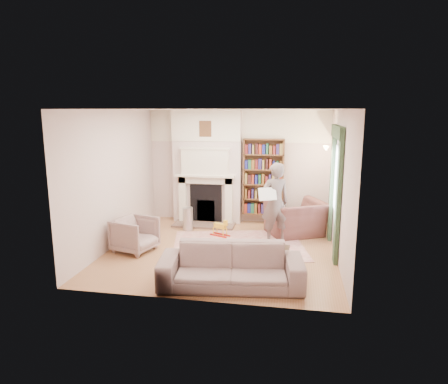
% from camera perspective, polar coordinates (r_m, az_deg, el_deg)
% --- Properties ---
extents(floor, '(4.50, 4.50, 0.00)m').
position_cam_1_polar(floor, '(8.21, -0.31, -8.24)').
color(floor, '#98653C').
rests_on(floor, ground).
extents(ceiling, '(4.50, 4.50, 0.00)m').
position_cam_1_polar(ceiling, '(7.72, -0.33, 11.71)').
color(ceiling, white).
rests_on(ceiling, wall_back).
extents(wall_back, '(4.50, 0.00, 4.50)m').
position_cam_1_polar(wall_back, '(10.04, 2.02, 3.65)').
color(wall_back, beige).
rests_on(wall_back, floor).
extents(wall_front, '(4.50, 0.00, 4.50)m').
position_cam_1_polar(wall_front, '(5.69, -4.45, -2.48)').
color(wall_front, beige).
rests_on(wall_front, floor).
extents(wall_left, '(0.00, 4.50, 4.50)m').
position_cam_1_polar(wall_left, '(8.54, -15.35, 1.85)').
color(wall_left, beige).
rests_on(wall_left, floor).
extents(wall_right, '(0.00, 4.50, 4.50)m').
position_cam_1_polar(wall_right, '(7.76, 16.24, 0.86)').
color(wall_right, beige).
rests_on(wall_right, floor).
extents(fireplace, '(1.70, 0.58, 2.80)m').
position_cam_1_polar(fireplace, '(9.98, -2.42, 3.52)').
color(fireplace, beige).
rests_on(fireplace, floor).
extents(bookcase, '(1.00, 0.24, 1.85)m').
position_cam_1_polar(bookcase, '(9.87, 5.64, 2.14)').
color(bookcase, brown).
rests_on(bookcase, floor).
extents(window, '(0.02, 0.90, 1.30)m').
position_cam_1_polar(window, '(8.14, 15.87, 1.72)').
color(window, silver).
rests_on(window, wall_right).
extents(curtain_left, '(0.07, 0.32, 2.40)m').
position_cam_1_polar(curtain_left, '(7.50, 16.01, -1.04)').
color(curtain_left, '#294029').
rests_on(curtain_left, floor).
extents(curtain_right, '(0.07, 0.32, 2.40)m').
position_cam_1_polar(curtain_right, '(8.87, 15.13, 0.90)').
color(curtain_right, '#294029').
rests_on(curtain_right, floor).
extents(pelmet, '(0.09, 1.70, 0.24)m').
position_cam_1_polar(pelmet, '(8.04, 15.92, 8.28)').
color(pelmet, '#294029').
rests_on(pelmet, wall_right).
extents(wall_sconce, '(0.20, 0.24, 0.24)m').
position_cam_1_polar(wall_sconce, '(9.16, 14.10, 5.70)').
color(wall_sconce, gold).
rests_on(wall_sconce, wall_right).
extents(rug, '(3.08, 2.62, 0.01)m').
position_cam_1_polar(rug, '(8.44, 2.04, -7.63)').
color(rug, beige).
rests_on(rug, floor).
extents(armchair_reading, '(1.55, 1.48, 0.78)m').
position_cam_1_polar(armchair_reading, '(9.20, 10.23, -3.69)').
color(armchair_reading, '#542C2E').
rests_on(armchair_reading, floor).
extents(armchair_left, '(0.92, 0.91, 0.69)m').
position_cam_1_polar(armchair_left, '(8.23, -12.60, -5.95)').
color(armchair_left, '#A79B8A').
rests_on(armchair_left, floor).
extents(sofa, '(2.38, 1.17, 0.67)m').
position_cam_1_polar(sofa, '(6.50, 1.02, -10.54)').
color(sofa, gray).
rests_on(sofa, floor).
extents(man_reading, '(0.75, 0.64, 1.72)m').
position_cam_1_polar(man_reading, '(8.51, 7.31, -1.56)').
color(man_reading, '#5E4F4B').
rests_on(man_reading, floor).
extents(newspaper, '(0.40, 0.27, 0.26)m').
position_cam_1_polar(newspaper, '(8.27, 6.24, -0.29)').
color(newspaper, white).
rests_on(newspaper, man_reading).
extents(coffee_table, '(0.75, 0.53, 0.45)m').
position_cam_1_polar(coffee_table, '(7.12, 6.29, -9.52)').
color(coffee_table, '#301E10').
rests_on(coffee_table, floor).
extents(paraffin_heater, '(0.27, 0.27, 0.55)m').
position_cam_1_polar(paraffin_heater, '(9.46, -5.18, -3.85)').
color(paraffin_heater, '#B8BBC0').
rests_on(paraffin_heater, floor).
extents(rocking_horse, '(0.48, 0.35, 0.40)m').
position_cam_1_polar(rocking_horse, '(8.99, -0.58, -5.13)').
color(rocking_horse, gold).
rests_on(rocking_horse, rug).
extents(board_game, '(0.43, 0.43, 0.03)m').
position_cam_1_polar(board_game, '(7.94, -3.34, -8.75)').
color(board_game, gold).
rests_on(board_game, rug).
extents(game_box_lid, '(0.29, 0.21, 0.05)m').
position_cam_1_polar(game_box_lid, '(8.69, -4.63, -6.87)').
color(game_box_lid, '#AC131F').
rests_on(game_box_lid, rug).
extents(comic_annuals, '(0.70, 0.34, 0.02)m').
position_cam_1_polar(comic_annuals, '(7.95, 1.74, -8.75)').
color(comic_annuals, red).
rests_on(comic_annuals, rug).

